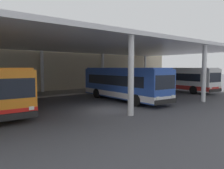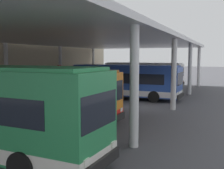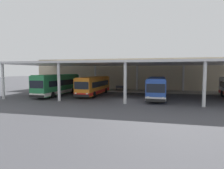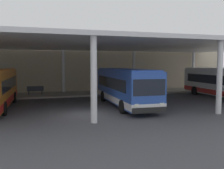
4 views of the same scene
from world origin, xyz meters
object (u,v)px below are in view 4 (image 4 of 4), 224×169
bus_far_bay (220,82)px  bench_waiting (35,90)px  banner_sign (110,78)px  bus_middle_bay (125,87)px

bus_far_bay → bench_waiting: bus_far_bay is taller
bus_far_bay → banner_sign: 12.09m
bench_waiting → bus_far_bay: bearing=-21.6°
banner_sign → bus_far_bay: bearing=-32.8°
bus_middle_bay → bench_waiting: bus_middle_bay is taller
banner_sign → bus_middle_bay: bearing=-98.6°
bus_far_bay → banner_sign: bearing=147.2°
bench_waiting → bus_middle_bay: bearing=-50.9°
bus_middle_bay → banner_sign: size_ratio=3.32×
bus_far_bay → bench_waiting: size_ratio=5.94×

